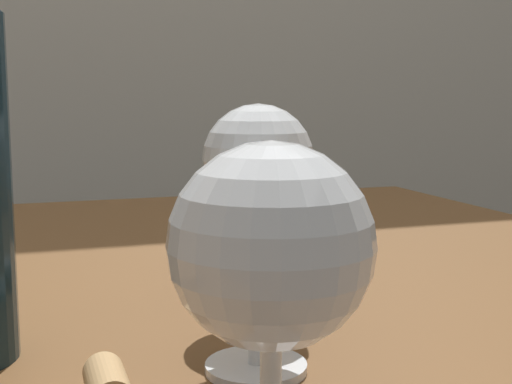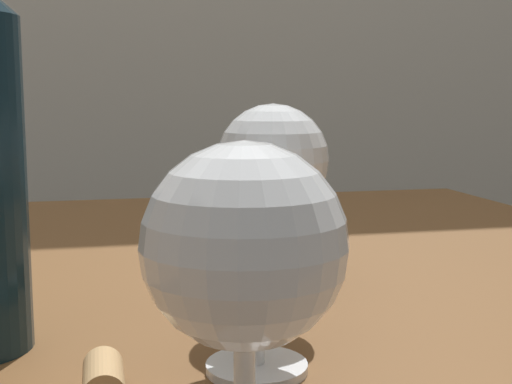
{
  "view_description": "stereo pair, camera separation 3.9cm",
  "coord_description": "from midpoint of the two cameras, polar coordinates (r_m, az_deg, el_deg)",
  "views": [
    {
      "loc": [
        -0.04,
        -0.61,
        0.87
      ],
      "look_at": [
        0.09,
        -0.24,
        0.82
      ],
      "focal_mm": 49.14,
      "sensor_mm": 36.0,
      "label": 1
    },
    {
      "loc": [
        0.0,
        -0.62,
        0.87
      ],
      "look_at": [
        0.09,
        -0.24,
        0.82
      ],
      "focal_mm": 49.14,
      "sensor_mm": 36.0,
      "label": 2
    }
  ],
  "objects": [
    {
      "name": "wine_glass_empty",
      "position": [
        0.4,
        -2.84,
        -2.59
      ],
      "size": [
        0.08,
        0.08,
        0.13
      ],
      "color": "white",
      "rests_on": "dining_table"
    },
    {
      "name": "wine_glass_port",
      "position": [
        0.6,
        -2.06,
        1.85
      ],
      "size": [
        0.08,
        0.08,
        0.14
      ],
      "color": "white",
      "rests_on": "dining_table"
    },
    {
      "name": "wine_glass_amber",
      "position": [
        0.28,
        -2.73,
        -5.11
      ],
      "size": [
        0.09,
        0.09,
        0.14
      ],
      "color": "white",
      "rests_on": "dining_table"
    },
    {
      "name": "wine_glass_chardonnay",
      "position": [
        0.49,
        -2.12,
        2.11
      ],
      "size": [
        0.08,
        0.08,
        0.15
      ],
      "color": "white",
      "rests_on": "dining_table"
    },
    {
      "name": "dining_table",
      "position": [
        0.67,
        -16.22,
        -14.26
      ],
      "size": [
        1.18,
        0.94,
        0.71
      ],
      "color": "brown",
      "rests_on": "ground_plane"
    }
  ]
}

